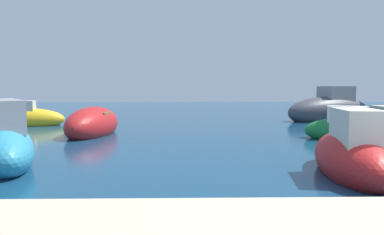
{
  "coord_description": "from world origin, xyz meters",
  "views": [
    {
      "loc": [
        -4.84,
        -6.82,
        2.01
      ],
      "look_at": [
        -4.51,
        9.18,
        0.63
      ],
      "focal_mm": 34.04,
      "sensor_mm": 36.0,
      "label": 1
    }
  ],
  "objects_px": {
    "moored_boat_3": "(354,130)",
    "moored_boat_4": "(330,110)",
    "moored_boat_5": "(25,118)",
    "moored_boat_0": "(352,156)",
    "moored_boat_1": "(93,125)"
  },
  "relations": [
    {
      "from": "moored_boat_3",
      "to": "moored_boat_4",
      "type": "height_order",
      "value": "moored_boat_4"
    },
    {
      "from": "moored_boat_4",
      "to": "moored_boat_5",
      "type": "distance_m",
      "value": 16.91
    },
    {
      "from": "moored_boat_3",
      "to": "moored_boat_5",
      "type": "bearing_deg",
      "value": -179.01
    },
    {
      "from": "moored_boat_4",
      "to": "moored_boat_3",
      "type": "bearing_deg",
      "value": 52.84
    },
    {
      "from": "moored_boat_4",
      "to": "moored_boat_5",
      "type": "xyz_separation_m",
      "value": [
        -16.72,
        -2.52,
        -0.21
      ]
    },
    {
      "from": "moored_boat_3",
      "to": "moored_boat_5",
      "type": "height_order",
      "value": "moored_boat_5"
    },
    {
      "from": "moored_boat_5",
      "to": "moored_boat_4",
      "type": "bearing_deg",
      "value": -1.72
    },
    {
      "from": "moored_boat_0",
      "to": "moored_boat_5",
      "type": "height_order",
      "value": "moored_boat_0"
    },
    {
      "from": "moored_boat_4",
      "to": "moored_boat_5",
      "type": "height_order",
      "value": "moored_boat_4"
    },
    {
      "from": "moored_boat_1",
      "to": "moored_boat_5",
      "type": "xyz_separation_m",
      "value": [
        -4.32,
        3.53,
        -0.03
      ]
    },
    {
      "from": "moored_boat_3",
      "to": "moored_boat_4",
      "type": "distance_m",
      "value": 8.04
    },
    {
      "from": "moored_boat_0",
      "to": "moored_boat_3",
      "type": "relative_size",
      "value": 0.99
    },
    {
      "from": "moored_boat_1",
      "to": "moored_boat_3",
      "type": "height_order",
      "value": "moored_boat_3"
    },
    {
      "from": "moored_boat_1",
      "to": "moored_boat_5",
      "type": "distance_m",
      "value": 5.58
    },
    {
      "from": "moored_boat_1",
      "to": "moored_boat_0",
      "type": "bearing_deg",
      "value": 54.99
    }
  ]
}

